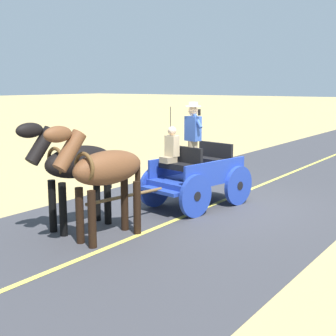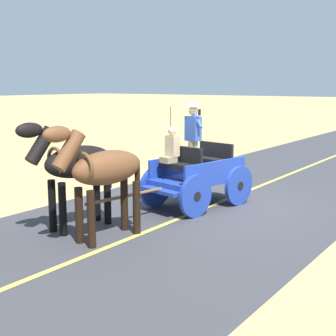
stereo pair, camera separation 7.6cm
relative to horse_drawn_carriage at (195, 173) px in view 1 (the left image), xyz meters
The scene contains 6 objects.
ground_plane 1.00m from the horse_drawn_carriage, 120.79° to the right, with size 200.00×200.00×0.00m, color tan.
road_surface 1.00m from the horse_drawn_carriage, 120.79° to the right, with size 6.41×160.00×0.01m, color #38383D.
road_centre_stripe 0.99m from the horse_drawn_carriage, 120.79° to the right, with size 0.12×160.00×0.00m, color #DBCC4C.
horse_drawn_carriage is the anchor object (origin of this frame).
horse_near_side 3.11m from the horse_drawn_carriage, 89.00° to the left, with size 0.76×2.15×2.21m.
horse_off_side 3.11m from the horse_drawn_carriage, 71.34° to the left, with size 0.78×2.15×2.21m.
Camera 1 is at (-5.54, 9.76, 2.89)m, focal length 50.12 mm.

